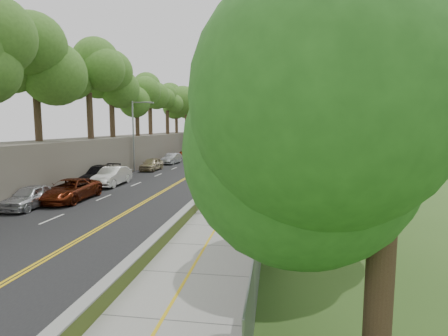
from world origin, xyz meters
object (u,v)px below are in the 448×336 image
Objects in this scene: car_0 at (30,197)px; car_2 at (70,190)px; person_far at (267,163)px; construction_barrel at (266,166)px; painter_0 at (226,175)px; concrete_block at (249,189)px; signpost at (207,180)px; streetlight at (135,131)px; car_1 at (112,176)px.

car_2 is at bearing 60.94° from car_0.
construction_barrel is at bearing -80.69° from person_far.
construction_barrel is 0.55× the size of painter_0.
signpost is at bearing -109.67° from concrete_block.
painter_0 is at bearing -30.97° from streetlight.
construction_barrel is 0.55m from person_far.
car_1 is at bearing 141.24° from signpost.
construction_barrel is at bearing 17.04° from streetlight.
construction_barrel is 23.77m from car_2.
painter_0 is at bearing 119.85° from concrete_block.
car_1 is at bearing 124.54° from painter_0.
signpost is at bearing -156.59° from painter_0.
car_2 is at bearing 56.40° from person_far.
painter_0 is 11.34m from person_far.
painter_0 is (10.98, 10.98, 0.10)m from car_0.
person_far is (14.63, 4.08, -3.77)m from streetlight.
signpost reaches higher than person_far.
car_2 is at bearing -160.34° from concrete_block.
car_0 reaches higher than construction_barrel.
car_1 reaches higher than car_0.
signpost is (11.51, -17.02, -2.68)m from streetlight.
car_2 is (-10.05, 1.66, -1.17)m from signpost.
signpost reaches higher than concrete_block.
car_2 is at bearing -123.48° from construction_barrel.
car_1 reaches higher than construction_barrel.
car_0 is 0.86× the size of car_1.
construction_barrel is 0.54× the size of person_far.
construction_barrel is 11.70m from painter_0.
streetlight is at bearing 93.75° from car_2.
car_0 is at bearing -153.45° from concrete_block.
signpost is 21.35m from person_far.
streetlight is 9.82m from car_1.
car_0 is (-14.34, -22.18, 0.27)m from construction_barrel.
streetlight is at bearing 124.08° from signpost.
car_0 is 0.78× the size of car_2.
person_far is at bearing 55.12° from car_0.
painter_0 is (9.75, 8.63, 0.07)m from car_2.
signpost is 11.37m from car_0.
construction_barrel is at bearing 55.70° from car_0.
car_0 is at bearing -122.89° from construction_barrel.
painter_0 reaches higher than car_2.
concrete_block is at bearing 25.14° from car_0.
car_1 is (-13.11, -13.41, 0.36)m from construction_barrel.
construction_barrel is at bearing 54.84° from car_2.
painter_0 is (11.21, -6.73, -3.78)m from streetlight.
painter_0 is at bearing -106.71° from construction_barrel.
streetlight is 4.95× the size of painter_0.
car_0 is at bearing -176.47° from signpost.
construction_barrel is at bearing 44.73° from car_1.
person_far reaches higher than construction_barrel.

